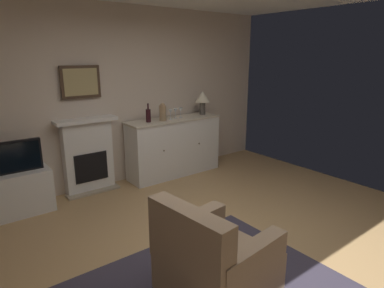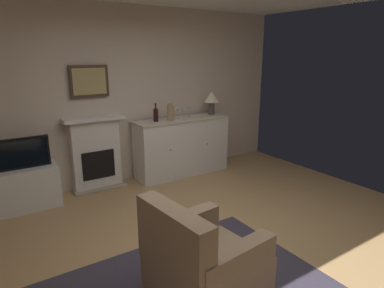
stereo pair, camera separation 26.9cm
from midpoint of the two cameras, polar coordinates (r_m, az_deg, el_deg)
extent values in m
cube|color=tan|center=(3.69, 4.33, -18.06)|extent=(5.65, 5.05, 0.10)
cube|color=beige|center=(5.24, -13.99, 7.94)|extent=(5.65, 0.06, 2.69)
cube|color=white|center=(5.09, -18.99, -2.12)|extent=(0.70, 0.18, 1.05)
cube|color=tan|center=(5.17, -18.14, -7.79)|extent=(0.77, 0.20, 0.03)
cube|color=black|center=(5.04, -18.50, -3.85)|extent=(0.48, 0.02, 0.42)
cube|color=white|center=(4.93, -19.42, 3.91)|extent=(0.87, 0.27, 0.05)
cube|color=#473323|center=(4.93, -20.23, 10.04)|extent=(0.55, 0.03, 0.45)
cube|color=tan|center=(4.91, -20.18, 10.03)|extent=(0.47, 0.01, 0.37)
cube|color=white|center=(5.52, -4.51, -0.63)|extent=(1.59, 0.45, 0.93)
cube|color=beige|center=(5.41, -4.62, 4.27)|extent=(1.62, 0.48, 0.03)
sphere|color=brown|center=(5.13, -6.37, -1.17)|extent=(0.02, 0.02, 0.02)
sphere|color=brown|center=(5.51, -0.13, 0.08)|extent=(0.02, 0.02, 0.02)
cylinder|color=#4C4742|center=(5.73, 0.46, 6.21)|extent=(0.10, 0.10, 0.22)
cone|color=#EFE5C6|center=(5.71, 0.47, 8.19)|extent=(0.26, 0.26, 0.18)
cylinder|color=#331419|center=(5.14, -9.07, 4.85)|extent=(0.08, 0.08, 0.20)
cylinder|color=#331419|center=(5.12, -9.14, 6.44)|extent=(0.03, 0.03, 0.09)
cylinder|color=silver|center=(5.34, -5.17, 4.30)|extent=(0.06, 0.06, 0.00)
cylinder|color=silver|center=(5.33, -5.19, 4.80)|extent=(0.01, 0.01, 0.09)
cone|color=silver|center=(5.32, -5.21, 5.65)|extent=(0.07, 0.07, 0.07)
cylinder|color=silver|center=(5.42, -4.31, 4.48)|extent=(0.06, 0.06, 0.00)
cylinder|color=silver|center=(5.41, -4.32, 4.97)|extent=(0.01, 0.01, 0.09)
cone|color=silver|center=(5.39, -4.34, 5.81)|extent=(0.07, 0.07, 0.07)
cylinder|color=silver|center=(5.49, -3.41, 4.63)|extent=(0.06, 0.06, 0.00)
cylinder|color=silver|center=(5.48, -3.42, 5.12)|extent=(0.01, 0.01, 0.09)
cone|color=silver|center=(5.46, -3.43, 5.94)|extent=(0.07, 0.07, 0.07)
cylinder|color=#9E7F5B|center=(5.22, -6.56, 5.32)|extent=(0.11, 0.11, 0.24)
sphere|color=#9E7F5B|center=(5.20, -6.60, 6.62)|extent=(0.08, 0.08, 0.08)
cube|color=white|center=(4.81, -29.13, -7.37)|extent=(0.75, 0.42, 0.56)
cube|color=black|center=(4.65, -29.85, -1.96)|extent=(0.62, 0.06, 0.40)
cube|color=black|center=(4.62, -29.79, -2.06)|extent=(0.57, 0.01, 0.35)
cube|color=#8C7259|center=(2.89, 1.78, -21.09)|extent=(0.87, 0.84, 0.32)
cube|color=#8C7259|center=(2.48, -3.77, -16.52)|extent=(0.24, 0.77, 0.50)
cube|color=#8C7259|center=(2.56, 7.20, -19.17)|extent=(0.73, 0.21, 0.22)
cube|color=#8C7259|center=(2.94, -2.72, -14.13)|extent=(0.73, 0.21, 0.22)
cylinder|color=#473323|center=(3.39, 2.00, -19.27)|extent=(0.05, 0.05, 0.10)
camera|label=1|loc=(0.13, -92.09, -0.57)|focal=30.81mm
camera|label=2|loc=(0.13, 87.91, 0.57)|focal=30.81mm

